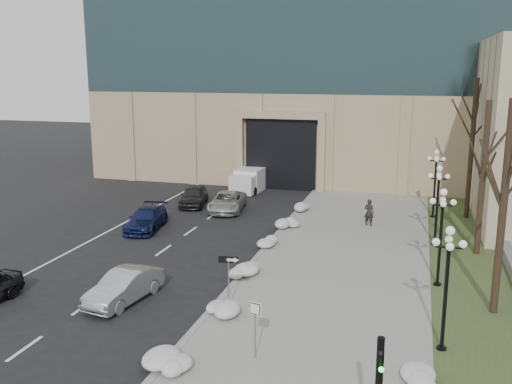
% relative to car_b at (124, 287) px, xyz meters
% --- Properties ---
extents(sidewalk, '(9.00, 40.00, 0.12)m').
position_rel_car_b_xyz_m(sidewalk, '(8.57, 7.09, -0.64)').
color(sidewalk, gray).
rests_on(sidewalk, ground).
extents(curb, '(0.30, 40.00, 0.14)m').
position_rel_car_b_xyz_m(curb, '(4.07, 7.09, -0.63)').
color(curb, gray).
rests_on(curb, ground).
extents(grass_strip, '(4.00, 40.00, 0.10)m').
position_rel_car_b_xyz_m(grass_strip, '(15.07, 7.09, -0.65)').
color(grass_strip, '#384824').
rests_on(grass_strip, ground).
extents(stone_wall, '(0.50, 30.00, 0.70)m').
position_rel_car_b_xyz_m(stone_wall, '(17.07, 9.09, -0.35)').
color(stone_wall, slate).
rests_on(stone_wall, ground).
extents(car_b, '(2.11, 4.41, 1.39)m').
position_rel_car_b_xyz_m(car_b, '(0.00, 0.00, 0.00)').
color(car_b, '#A5A9AD').
rests_on(car_b, ground).
extents(car_c, '(2.61, 4.90, 1.35)m').
position_rel_car_b_xyz_m(car_c, '(-4.33, 10.77, -0.02)').
color(car_c, '#161E4E').
rests_on(car_c, ground).
extents(car_d, '(2.86, 5.10, 1.35)m').
position_rel_car_b_xyz_m(car_d, '(-0.87, 16.73, -0.02)').
color(car_d, silver).
rests_on(car_d, ground).
extents(car_e, '(2.66, 4.65, 1.49)m').
position_rel_car_b_xyz_m(car_e, '(-3.86, 17.64, 0.05)').
color(car_e, '#2A2A2E').
rests_on(car_e, ground).
extents(pedestrian, '(0.72, 0.55, 1.74)m').
position_rel_car_b_xyz_m(pedestrian, '(9.34, 15.18, 0.29)').
color(pedestrian, black).
rests_on(pedestrian, sidewalk).
extents(box_truck, '(2.30, 5.93, 1.86)m').
position_rel_car_b_xyz_m(box_truck, '(-1.24, 24.28, 0.20)').
color(box_truck, silver).
rests_on(box_truck, ground).
extents(one_way_sign, '(0.90, 0.26, 2.40)m').
position_rel_car_b_xyz_m(one_way_sign, '(4.87, 0.47, 1.28)').
color(one_way_sign, slate).
rests_on(one_way_sign, ground).
extents(keep_sign, '(0.47, 0.17, 2.23)m').
position_rel_car_b_xyz_m(keep_sign, '(7.02, -3.45, 0.94)').
color(keep_sign, slate).
rests_on(keep_sign, ground).
extents(snow_clump_b, '(1.10, 1.60, 0.36)m').
position_rel_car_b_xyz_m(snow_clump_b, '(4.40, -4.87, -0.40)').
color(snow_clump_b, silver).
rests_on(snow_clump_b, sidewalk).
extents(snow_clump_c, '(1.10, 1.60, 0.36)m').
position_rel_car_b_xyz_m(snow_clump_c, '(4.60, -0.19, -0.40)').
color(snow_clump_c, silver).
rests_on(snow_clump_c, sidewalk).
extents(snow_clump_d, '(1.10, 1.60, 0.36)m').
position_rel_car_b_xyz_m(snow_clump_d, '(4.25, 4.33, -0.40)').
color(snow_clump_d, silver).
rests_on(snow_clump_d, sidewalk).
extents(snow_clump_e, '(1.10, 1.60, 0.36)m').
position_rel_car_b_xyz_m(snow_clump_e, '(4.42, 9.37, -0.40)').
color(snow_clump_e, silver).
rests_on(snow_clump_e, sidewalk).
extents(snow_clump_f, '(1.10, 1.60, 0.36)m').
position_rel_car_b_xyz_m(snow_clump_f, '(4.45, 13.35, -0.40)').
color(snow_clump_f, silver).
rests_on(snow_clump_f, sidewalk).
extents(snow_clump_g, '(1.10, 1.60, 0.36)m').
position_rel_car_b_xyz_m(snow_clump_g, '(4.58, 17.54, -0.40)').
color(snow_clump_g, silver).
rests_on(snow_clump_g, sidewalk).
extents(snow_clump_h, '(1.10, 1.60, 0.36)m').
position_rel_car_b_xyz_m(snow_clump_h, '(12.50, -3.68, -0.40)').
color(snow_clump_h, silver).
rests_on(snow_clump_h, sidewalk).
extents(lamppost_a, '(1.18, 1.18, 4.76)m').
position_rel_car_b_xyz_m(lamppost_a, '(13.37, -0.91, 2.38)').
color(lamppost_a, black).
rests_on(lamppost_a, ground).
extents(lamppost_b, '(1.18, 1.18, 4.76)m').
position_rel_car_b_xyz_m(lamppost_b, '(13.37, 5.59, 2.38)').
color(lamppost_b, black).
rests_on(lamppost_b, ground).
extents(lamppost_c, '(1.18, 1.18, 4.76)m').
position_rel_car_b_xyz_m(lamppost_c, '(13.37, 12.09, 2.38)').
color(lamppost_c, black).
rests_on(lamppost_c, ground).
extents(lamppost_d, '(1.18, 1.18, 4.76)m').
position_rel_car_b_xyz_m(lamppost_d, '(13.37, 18.59, 2.38)').
color(lamppost_d, black).
rests_on(lamppost_d, ground).
extents(tree_near, '(3.20, 3.20, 9.00)m').
position_rel_car_b_xyz_m(tree_near, '(15.57, 3.09, 5.13)').
color(tree_near, black).
rests_on(tree_near, ground).
extents(tree_mid, '(3.20, 3.20, 8.50)m').
position_rel_car_b_xyz_m(tree_mid, '(15.57, 11.09, 4.81)').
color(tree_mid, black).
rests_on(tree_mid, ground).
extents(tree_far, '(3.20, 3.20, 9.50)m').
position_rel_car_b_xyz_m(tree_far, '(15.57, 19.09, 5.45)').
color(tree_far, black).
rests_on(tree_far, ground).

